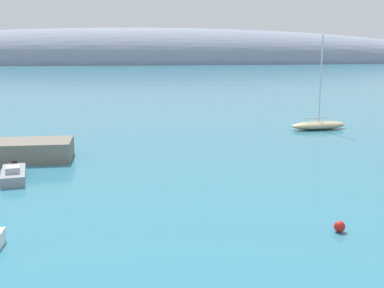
# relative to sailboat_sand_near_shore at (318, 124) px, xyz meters

# --- Properties ---
(distant_ridge) EXTENTS (335.23, 55.24, 33.45)m
(distant_ridge) POSITION_rel_sailboat_sand_near_shore_xyz_m (-20.05, 195.54, -0.55)
(distant_ridge) COLOR gray
(distant_ridge) RESTS_ON ground
(sailboat_sand_near_shore) EXTENTS (6.57, 2.94, 10.05)m
(sailboat_sand_near_shore) POSITION_rel_sailboat_sand_near_shore_xyz_m (0.00, 0.00, 0.00)
(sailboat_sand_near_shore) COLOR #C6B284
(sailboat_sand_near_shore) RESTS_ON water
(motorboat_grey_alongside_breakwater) EXTENTS (2.34, 4.74, 1.08)m
(motorboat_grey_alongside_breakwater) POSITION_rel_sailboat_sand_near_shore_xyz_m (-27.80, -17.89, -0.16)
(motorboat_grey_alongside_breakwater) COLOR gray
(motorboat_grey_alongside_breakwater) RESTS_ON water
(mooring_buoy_red) EXTENTS (0.56, 0.56, 0.56)m
(mooring_buoy_red) POSITION_rel_sailboat_sand_near_shore_xyz_m (-9.50, -29.43, -0.27)
(mooring_buoy_red) COLOR red
(mooring_buoy_red) RESTS_ON water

